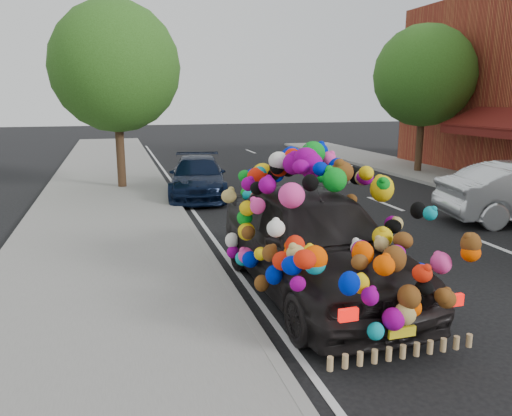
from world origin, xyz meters
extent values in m
plane|color=black|center=(0.00, 0.00, 0.00)|extent=(100.00, 100.00, 0.00)
cube|color=gray|center=(-4.30, 0.00, 0.06)|extent=(4.00, 60.00, 0.12)
cube|color=gray|center=(-2.35, 0.00, 0.07)|extent=(0.15, 60.00, 0.13)
cube|color=#551310|center=(8.70, 6.00, 2.35)|extent=(1.62, 5.20, 0.75)
cube|color=#551310|center=(7.95, 6.00, 1.95)|extent=(0.06, 5.20, 0.35)
cylinder|color=#332114|center=(-3.80, 9.50, 1.36)|extent=(0.28, 0.28, 2.73)
sphere|color=#234813|center=(-3.80, 9.50, 4.03)|extent=(4.20, 4.20, 4.20)
cylinder|color=#332114|center=(8.00, 10.00, 1.32)|extent=(0.28, 0.28, 2.64)
sphere|color=#234813|center=(8.00, 10.00, 3.90)|extent=(4.00, 4.00, 4.00)
imported|color=black|center=(-1.04, -0.71, 0.85)|extent=(2.10, 5.03, 1.70)
cube|color=red|center=(-1.67, -3.24, 0.78)|extent=(0.22, 0.06, 0.14)
cube|color=red|center=(-0.31, -3.22, 0.78)|extent=(0.22, 0.06, 0.14)
cube|color=yellow|center=(-0.99, -3.24, 0.48)|extent=(0.34, 0.05, 0.12)
imported|color=black|center=(-1.51, 7.67, 0.62)|extent=(2.39, 4.47, 1.23)
camera|label=1|loc=(-4.01, -7.79, 3.09)|focal=35.00mm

